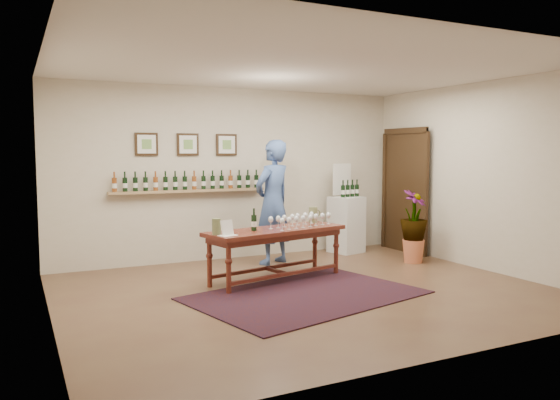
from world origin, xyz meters
name	(u,v)px	position (x,y,z in m)	size (l,w,h in m)	color
ground	(308,291)	(0.00, 0.00, 0.00)	(6.00, 6.00, 0.00)	#4F3123
room_shell	(363,189)	(2.11, 1.86, 1.12)	(6.00, 6.00, 6.00)	beige
rug	(306,295)	(-0.12, -0.18, 0.01)	(2.73, 1.82, 0.01)	#42130B
tasting_table	(276,236)	(-0.10, 0.73, 0.61)	(2.11, 1.05, 0.72)	#481612
table_glasses	(297,220)	(0.25, 0.76, 0.81)	(1.29, 0.30, 0.18)	silver
table_bottles	(252,218)	(-0.45, 0.72, 0.88)	(0.30, 0.17, 0.33)	black
pitcher_left	(216,227)	(-1.01, 0.56, 0.82)	(0.13, 0.13, 0.21)	#656A42
pitcher_right	(313,215)	(0.67, 1.05, 0.83)	(0.15, 0.15, 0.23)	#656A42
menu_card	(227,228)	(-0.91, 0.44, 0.81)	(0.21, 0.16, 0.19)	white
display_pedestal	(346,225)	(1.93, 2.09, 0.49)	(0.49, 0.49, 0.98)	silver
pedestal_bottles	(350,189)	(1.99, 2.07, 1.11)	(0.27, 0.07, 0.27)	black
info_sign	(342,179)	(1.93, 2.24, 1.28)	(0.44, 0.02, 0.61)	white
potted_plant	(414,226)	(2.40, 0.85, 0.58)	(0.72, 0.72, 1.00)	#C86942
person	(273,202)	(0.35, 1.77, 0.98)	(0.71, 0.47, 1.95)	#3A548B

